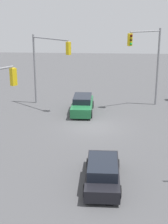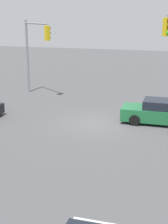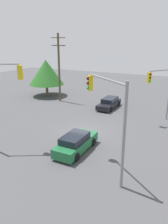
{
  "view_description": "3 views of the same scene",
  "coord_description": "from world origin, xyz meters",
  "views": [
    {
      "loc": [
        0.85,
        -24.76,
        9.13
      ],
      "look_at": [
        -0.6,
        -2.02,
        1.82
      ],
      "focal_mm": 55.0,
      "sensor_mm": 36.0,
      "label": 1
    },
    {
      "loc": [
        18.74,
        4.67,
        6.44
      ],
      "look_at": [
        1.95,
        -0.26,
        1.25
      ],
      "focal_mm": 55.0,
      "sensor_mm": 36.0,
      "label": 2
    },
    {
      "loc": [
        -8.83,
        17.18,
        8.34
      ],
      "look_at": [
        0.34,
        -0.57,
        1.82
      ],
      "focal_mm": 35.0,
      "sensor_mm": 36.0,
      "label": 3
    }
  ],
  "objects": [
    {
      "name": "ground_plane",
      "position": [
        0.0,
        0.0,
        0.0
      ],
      "size": [
        80.0,
        80.0,
        0.0
      ],
      "primitive_type": "plane",
      "color": "#4C4C4F"
    },
    {
      "name": "sedan_green",
      "position": [
        -1.11,
        3.62,
        0.69
      ],
      "size": [
        1.84,
        4.56,
        1.43
      ],
      "rotation": [
        0.0,
        0.0,
        3.14
      ],
      "color": "#1E6638",
      "rests_on": "ground_plane"
    },
    {
      "name": "traffic_signal_aux",
      "position": [
        -5.7,
        -6.39,
        3.93
      ],
      "size": [
        2.13,
        2.82,
        5.76
      ],
      "rotation": [
        0.0,
        0.0,
        0.94
      ],
      "color": "gray",
      "rests_on": "ground_plane"
    }
  ]
}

